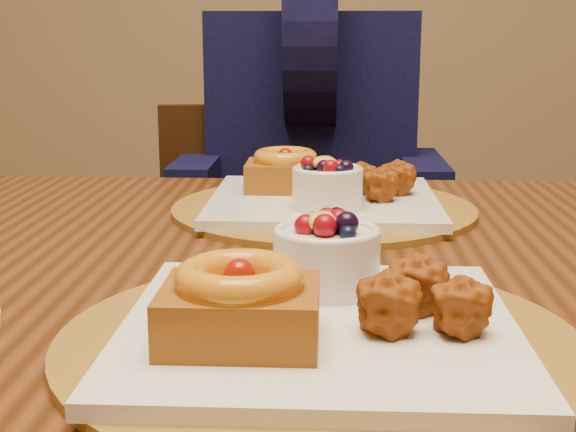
{
  "coord_description": "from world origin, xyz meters",
  "views": [
    {
      "loc": [
        0.06,
        -0.65,
        0.98
      ],
      "look_at": [
        0.03,
        -0.06,
        0.84
      ],
      "focal_mm": 50.0,
      "sensor_mm": 36.0,
      "label": 1
    }
  ],
  "objects_px": {
    "chair_far": "(271,317)",
    "diner": "(312,107)",
    "place_setting_near": "(316,313)",
    "place_setting_far": "(322,195)",
    "dining_table": "(321,334)"
  },
  "relations": [
    {
      "from": "chair_far",
      "to": "diner",
      "type": "height_order",
      "value": "diner"
    },
    {
      "from": "place_setting_near",
      "to": "place_setting_far",
      "type": "distance_m",
      "value": 0.43
    },
    {
      "from": "place_setting_near",
      "to": "place_setting_far",
      "type": "height_order",
      "value": "place_setting_near"
    },
    {
      "from": "chair_far",
      "to": "place_setting_far",
      "type": "bearing_deg",
      "value": -82.33
    },
    {
      "from": "place_setting_near",
      "to": "chair_far",
      "type": "height_order",
      "value": "chair_far"
    },
    {
      "from": "place_setting_far",
      "to": "diner",
      "type": "relative_size",
      "value": 0.49
    },
    {
      "from": "dining_table",
      "to": "diner",
      "type": "distance_m",
      "value": 0.8
    },
    {
      "from": "dining_table",
      "to": "diner",
      "type": "relative_size",
      "value": 2.05
    },
    {
      "from": "place_setting_far",
      "to": "diner",
      "type": "bearing_deg",
      "value": 92.57
    },
    {
      "from": "dining_table",
      "to": "diner",
      "type": "height_order",
      "value": "diner"
    },
    {
      "from": "dining_table",
      "to": "place_setting_near",
      "type": "distance_m",
      "value": 0.24
    },
    {
      "from": "chair_far",
      "to": "diner",
      "type": "distance_m",
      "value": 0.41
    },
    {
      "from": "dining_table",
      "to": "place_setting_near",
      "type": "xyz_separation_m",
      "value": [
        -0.0,
        -0.22,
        0.1
      ]
    },
    {
      "from": "dining_table",
      "to": "place_setting_near",
      "type": "bearing_deg",
      "value": -90.64
    },
    {
      "from": "chair_far",
      "to": "diner",
      "type": "bearing_deg",
      "value": 62.32
    }
  ]
}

